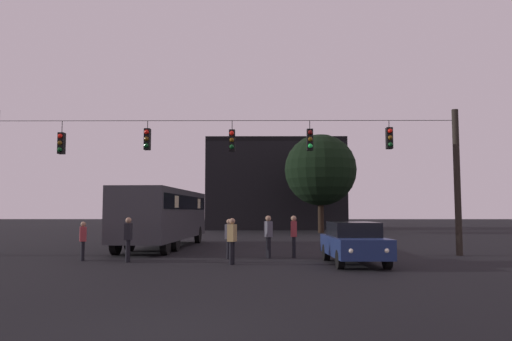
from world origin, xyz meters
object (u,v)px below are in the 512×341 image
(car_near_right, at_px, (354,242))
(pedestrian_far_side, at_px, (294,234))
(city_bus, at_px, (164,212))
(pedestrian_crossing_right, at_px, (83,239))
(pedestrian_crossing_left, at_px, (128,237))
(pedestrian_crossing_center, at_px, (268,234))
(pedestrian_trailing, at_px, (229,236))
(tree_left_silhouette, at_px, (320,170))
(pedestrian_near_bus, at_px, (232,238))

(car_near_right, height_order, pedestrian_far_side, pedestrian_far_side)
(city_bus, relative_size, car_near_right, 2.54)
(car_near_right, bearing_deg, pedestrian_crossing_right, 173.31)
(car_near_right, relative_size, pedestrian_crossing_left, 2.60)
(pedestrian_crossing_left, height_order, pedestrian_crossing_center, pedestrian_crossing_center)
(pedestrian_crossing_right, height_order, pedestrian_trailing, pedestrian_trailing)
(pedestrian_far_side, bearing_deg, tree_left_silhouette, 80.16)
(pedestrian_crossing_center, relative_size, tree_left_silhouette, 0.20)
(pedestrian_trailing, bearing_deg, pedestrian_crossing_left, -160.12)
(pedestrian_crossing_right, xyz_separation_m, pedestrian_far_side, (8.30, 1.38, 0.14))
(city_bus, bearing_deg, pedestrian_crossing_right, -105.46)
(pedestrian_crossing_right, bearing_deg, pedestrian_near_bus, -12.59)
(city_bus, distance_m, car_near_right, 11.63)
(city_bus, height_order, pedestrian_crossing_right, city_bus)
(city_bus, height_order, pedestrian_trailing, city_bus)
(pedestrian_crossing_center, bearing_deg, pedestrian_near_bus, -119.25)
(pedestrian_crossing_left, bearing_deg, pedestrian_crossing_center, 17.24)
(pedestrian_crossing_left, bearing_deg, city_bus, 90.40)
(pedestrian_crossing_left, distance_m, pedestrian_crossing_center, 5.58)
(car_near_right, xyz_separation_m, pedestrian_crossing_center, (-3.06, 2.32, 0.19))
(pedestrian_crossing_left, xyz_separation_m, pedestrian_crossing_center, (5.33, 1.65, 0.03))
(pedestrian_crossing_left, relative_size, pedestrian_crossing_center, 0.97)
(pedestrian_crossing_left, xyz_separation_m, pedestrian_far_side, (6.40, 1.92, 0.03))
(car_near_right, xyz_separation_m, tree_left_silhouette, (2.02, 25.77, 4.76))
(pedestrian_trailing, height_order, tree_left_silhouette, tree_left_silhouette)
(pedestrian_crossing_right, xyz_separation_m, tree_left_silhouette, (12.33, 24.57, 4.72))
(city_bus, relative_size, tree_left_silhouette, 1.27)
(pedestrian_trailing, bearing_deg, city_bus, 122.69)
(pedestrian_trailing, bearing_deg, pedestrian_crossing_center, 10.76)
(car_near_right, height_order, pedestrian_near_bus, pedestrian_near_bus)
(city_bus, height_order, pedestrian_crossing_left, city_bus)
(car_near_right, bearing_deg, pedestrian_crossing_center, 142.85)
(pedestrian_near_bus, relative_size, pedestrian_far_side, 0.96)
(car_near_right, bearing_deg, pedestrian_near_bus, -178.65)
(car_near_right, xyz_separation_m, pedestrian_far_side, (-2.00, 2.59, 0.19))
(pedestrian_crossing_right, height_order, pedestrian_far_side, pedestrian_far_side)
(pedestrian_crossing_right, relative_size, pedestrian_trailing, 0.94)
(pedestrian_crossing_right, bearing_deg, tree_left_silhouette, 63.35)
(pedestrian_crossing_right, distance_m, pedestrian_far_side, 8.42)
(pedestrian_crossing_left, xyz_separation_m, tree_left_silhouette, (10.42, 25.11, 4.61))
(pedestrian_near_bus, bearing_deg, pedestrian_crossing_right, 167.41)
(car_near_right, bearing_deg, pedestrian_trailing, 156.59)
(pedestrian_near_bus, distance_m, pedestrian_trailing, 2.14)
(pedestrian_near_bus, bearing_deg, pedestrian_trailing, 96.40)
(pedestrian_crossing_left, bearing_deg, pedestrian_crossing_right, 164.16)
(car_near_right, distance_m, pedestrian_crossing_left, 8.42)
(car_near_right, xyz_separation_m, pedestrian_crossing_left, (-8.40, 0.67, 0.16))
(pedestrian_crossing_left, xyz_separation_m, pedestrian_trailing, (3.73, 1.35, -0.05))
(pedestrian_crossing_center, distance_m, pedestrian_far_side, 1.10)
(city_bus, height_order, car_near_right, city_bus)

